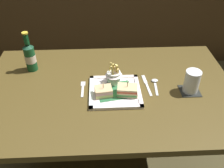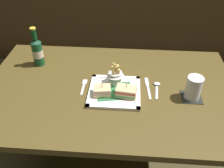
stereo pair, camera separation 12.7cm
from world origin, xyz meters
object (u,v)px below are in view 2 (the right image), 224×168
at_px(square_plate, 115,92).
at_px(sandwich_half_right, 126,92).
at_px(beer_bottle, 37,51).
at_px(water_glass, 193,89).
at_px(dining_table, 110,101).
at_px(knife, 148,87).
at_px(sandwich_half_left, 102,91).
at_px(fork, 84,86).
at_px(fries_cup, 115,75).
at_px(spoon, 157,86).

distance_m(square_plate, sandwich_half_right, 0.07).
relative_size(beer_bottle, water_glass, 1.97).
distance_m(dining_table, knife, 0.22).
distance_m(square_plate, sandwich_half_left, 0.07).
relative_size(dining_table, beer_bottle, 5.71).
relative_size(sandwich_half_left, fork, 0.70).
xyz_separation_m(sandwich_half_left, beer_bottle, (-0.40, 0.26, 0.06)).
relative_size(square_plate, fries_cup, 2.26).
distance_m(square_plate, water_glass, 0.39).
xyz_separation_m(fries_cup, fork, (-0.16, -0.03, -0.06)).
xyz_separation_m(dining_table, sandwich_half_right, (0.09, -0.07, 0.13)).
bearing_deg(fork, knife, 2.75).
xyz_separation_m(fork, knife, (0.34, 0.02, 0.00)).
bearing_deg(dining_table, water_glass, -6.66).
bearing_deg(sandwich_half_right, water_glass, 3.53).
relative_size(water_glass, fork, 0.92).
distance_m(sandwich_half_right, water_glass, 0.33).
bearing_deg(water_glass, fork, 174.64).
xyz_separation_m(dining_table, water_glass, (0.41, -0.05, 0.15)).
bearing_deg(square_plate, dining_table, 125.72).
bearing_deg(beer_bottle, sandwich_half_right, -26.83).
bearing_deg(sandwich_half_left, knife, 20.87).
xyz_separation_m(square_plate, sandwich_half_right, (0.06, -0.03, 0.03)).
distance_m(sandwich_half_left, knife, 0.25).
bearing_deg(fork, square_plate, -14.63).
distance_m(sandwich_half_right, beer_bottle, 0.59).
relative_size(dining_table, square_plate, 5.11).
relative_size(dining_table, fork, 10.27).
bearing_deg(water_glass, spoon, 155.82).
bearing_deg(spoon, sandwich_half_left, -161.25).
xyz_separation_m(square_plate, spoon, (0.22, 0.07, -0.00)).
height_order(beer_bottle, fork, beer_bottle).
height_order(water_glass, spoon, water_glass).
height_order(sandwich_half_right, knife, sandwich_half_right).
bearing_deg(fork, water_glass, -5.36).
distance_m(sandwich_half_left, beer_bottle, 0.48).
height_order(beer_bottle, spoon, beer_bottle).
height_order(beer_bottle, water_glass, beer_bottle).
xyz_separation_m(sandwich_half_right, spoon, (0.16, 0.09, -0.03)).
bearing_deg(fries_cup, sandwich_half_right, -59.17).
distance_m(sandwich_half_right, fork, 0.24).
bearing_deg(sandwich_half_right, knife, 38.02).
bearing_deg(spoon, knife, -172.29).
relative_size(dining_table, spoon, 9.79).
xyz_separation_m(fork, spoon, (0.38, 0.02, 0.00)).
height_order(dining_table, fries_cup, fries_cup).
height_order(fork, spoon, spoon).
bearing_deg(sandwich_half_left, beer_bottle, 146.81).
height_order(sandwich_half_right, beer_bottle, beer_bottle).
xyz_separation_m(beer_bottle, knife, (0.63, -0.18, -0.09)).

